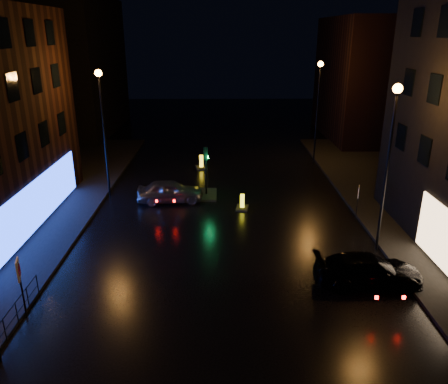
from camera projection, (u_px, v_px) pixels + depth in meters
The scene contains 14 objects.
ground at pixel (227, 323), 16.82m from camera, with size 120.00×120.00×0.00m, color black.
building_far_left at pixel (74, 67), 47.11m from camera, with size 8.00×16.00×14.00m, color black.
building_far_right at pixel (368, 79), 44.92m from camera, with size 8.00×14.00×12.00m, color black.
street_lamp_lfar at pixel (102, 115), 27.97m from camera, with size 0.44×0.44×8.37m.
street_lamp_rnear at pixel (390, 144), 20.60m from camera, with size 0.44×0.44×8.37m.
street_lamp_rfar at pixel (318, 97), 35.62m from camera, with size 0.44×0.44×8.37m.
traffic_signal at pixel (206, 189), 29.78m from camera, with size 1.40×2.40×3.45m.
guard_railing at pixel (4, 325), 15.55m from camera, with size 0.05×6.04×1.00m.
silver_hatchback at pixel (170, 191), 28.62m from camera, with size 1.72×4.29×1.46m, color #A5A7AC.
dark_sedan at pixel (368, 270), 19.21m from camera, with size 1.93×4.75×1.38m, color black.
bollard_near at pixel (242, 205), 27.66m from camera, with size 0.90×1.20×0.96m.
bollard_far at pixel (201, 165), 35.88m from camera, with size 1.06×1.39×1.10m.
road_sign_left at pixel (19, 275), 16.55m from camera, with size 0.24×0.60×2.53m.
road_sign_right at pixel (358, 194), 25.69m from camera, with size 0.21×0.49×2.08m.
Camera 1 is at (-0.26, -14.04, 10.56)m, focal length 35.00 mm.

